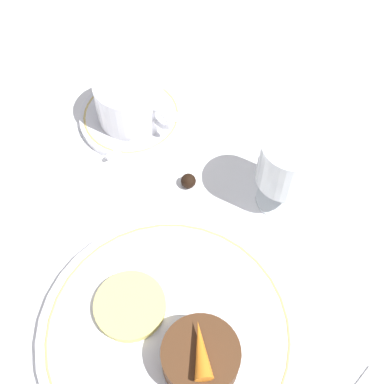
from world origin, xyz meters
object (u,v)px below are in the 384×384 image
(wine_glass, at_px, (288,165))
(dessert_cake, at_px, (201,358))
(coffee_cup, at_px, (130,99))
(dinner_plate, at_px, (168,333))

(wine_glass, bearing_deg, dessert_cake, -76.75)
(coffee_cup, distance_m, dessert_cake, 0.34)
(dinner_plate, distance_m, wine_glass, 0.23)
(wine_glass, relative_size, dessert_cake, 1.44)
(coffee_cup, xyz_separation_m, dessert_cake, (0.27, -0.20, -0.01))
(wine_glass, bearing_deg, coffee_cup, -174.05)
(coffee_cup, relative_size, wine_glass, 1.03)
(wine_glass, bearing_deg, dinner_plate, -88.71)
(wine_glass, distance_m, dessert_cake, 0.23)
(dinner_plate, xyz_separation_m, dessert_cake, (0.05, -0.00, 0.03))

